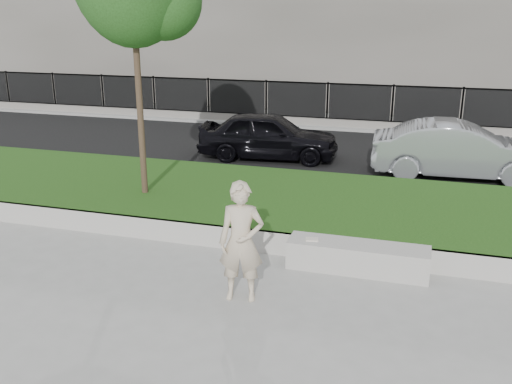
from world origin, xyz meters
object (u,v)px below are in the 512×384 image
(car_silver, at_px, (459,150))
(book, at_px, (312,239))
(car_dark, at_px, (268,135))
(stone_bench, at_px, (357,257))
(man, at_px, (241,242))

(car_silver, bearing_deg, book, 154.02)
(car_dark, distance_m, car_silver, 4.96)
(car_dark, bearing_deg, stone_bench, -158.97)
(man, relative_size, book, 8.65)
(book, relative_size, car_dark, 0.05)
(man, distance_m, car_silver, 7.95)
(stone_bench, height_order, car_dark, car_dark)
(stone_bench, bearing_deg, book, -176.69)
(stone_bench, height_order, book, book)
(man, bearing_deg, car_silver, 55.32)
(book, xyz_separation_m, car_silver, (2.42, 5.95, 0.26))
(man, xyz_separation_m, car_dark, (-1.78, 7.79, -0.18))
(stone_bench, relative_size, man, 1.27)
(car_dark, xyz_separation_m, car_silver, (4.94, -0.50, 0.03))
(car_dark, relative_size, car_silver, 0.92)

